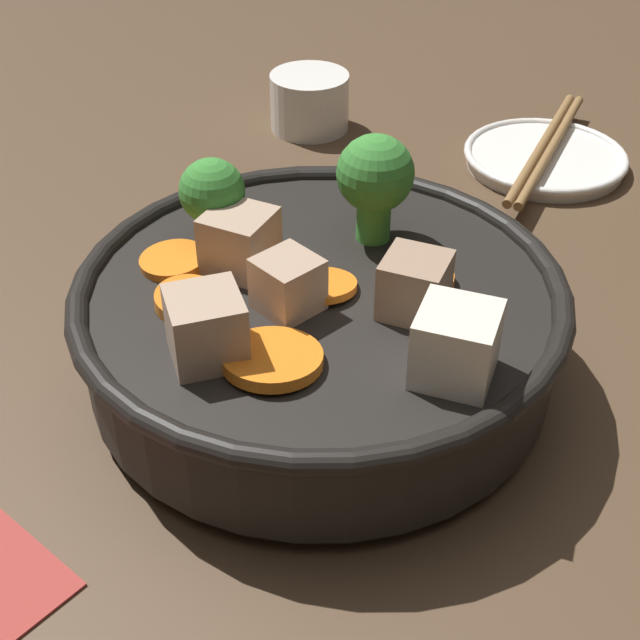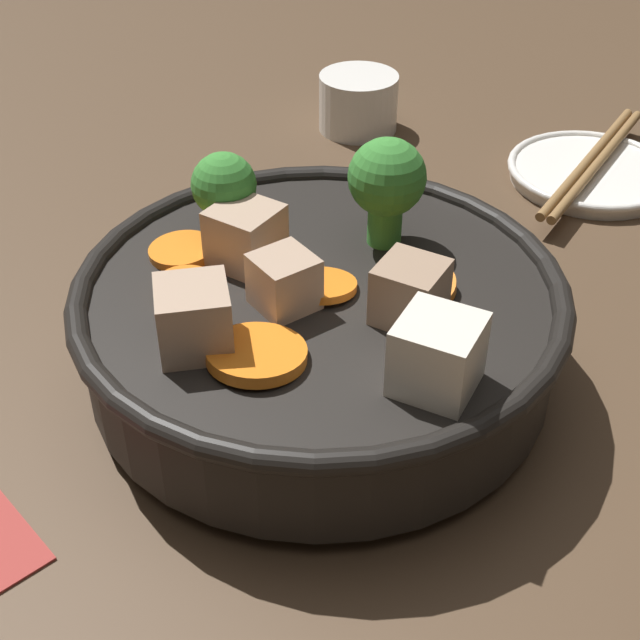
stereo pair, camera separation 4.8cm
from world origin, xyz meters
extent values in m
plane|color=#4C3826|center=(0.00, 0.00, 0.00)|extent=(3.00, 3.00, 0.00)
cylinder|color=black|center=(0.00, 0.00, 0.01)|extent=(0.14, 0.14, 0.01)
cylinder|color=black|center=(0.00, 0.00, 0.04)|extent=(0.25, 0.25, 0.05)
torus|color=black|center=(0.00, 0.00, 0.06)|extent=(0.26, 0.26, 0.01)
cylinder|color=brown|center=(0.00, 0.00, 0.05)|extent=(0.24, 0.24, 0.03)
cylinder|color=orange|center=(-0.06, -0.06, 0.06)|extent=(0.05, 0.05, 0.01)
cylinder|color=orange|center=(0.02, 0.05, 0.06)|extent=(0.05, 0.05, 0.01)
cylinder|color=orange|center=(0.00, 0.00, 0.06)|extent=(0.05, 0.05, 0.01)
cylinder|color=orange|center=(-0.02, -0.07, 0.06)|extent=(0.05, 0.04, 0.01)
cylinder|color=orange|center=(0.04, -0.05, 0.06)|extent=(0.07, 0.07, 0.01)
cylinder|color=green|center=(-0.03, 0.05, 0.07)|extent=(0.02, 0.02, 0.03)
sphere|color=#388433|center=(-0.03, 0.05, 0.10)|extent=(0.04, 0.04, 0.04)
cylinder|color=green|center=(-0.07, -0.03, 0.07)|extent=(0.02, 0.02, 0.02)
sphere|color=#388433|center=(-0.07, -0.03, 0.10)|extent=(0.04, 0.04, 0.04)
cube|color=tan|center=(0.02, -0.07, 0.08)|extent=(0.04, 0.04, 0.03)
cube|color=tan|center=(-0.04, -0.03, 0.08)|extent=(0.05, 0.05, 0.03)
cube|color=silver|center=(0.09, 0.02, 0.08)|extent=(0.05, 0.05, 0.04)
cube|color=#9E7F66|center=(0.04, 0.03, 0.08)|extent=(0.04, 0.04, 0.03)
cube|color=tan|center=(0.01, -0.02, 0.08)|extent=(0.03, 0.03, 0.03)
cylinder|color=white|center=(-0.14, 0.28, 0.01)|extent=(0.12, 0.12, 0.01)
torus|color=white|center=(-0.14, 0.28, 0.01)|extent=(0.13, 0.13, 0.01)
cylinder|color=white|center=(-0.29, 0.15, 0.02)|extent=(0.07, 0.07, 0.05)
cylinder|color=brown|center=(-0.29, 0.15, 0.04)|extent=(0.06, 0.06, 0.00)
cylinder|color=olive|center=(-0.14, 0.28, 0.02)|extent=(0.13, 0.17, 0.01)
cylinder|color=olive|center=(-0.14, 0.28, 0.02)|extent=(0.13, 0.17, 0.01)
camera|label=1|loc=(0.33, -0.18, 0.33)|focal=50.00mm
camera|label=2|loc=(0.35, -0.14, 0.33)|focal=50.00mm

